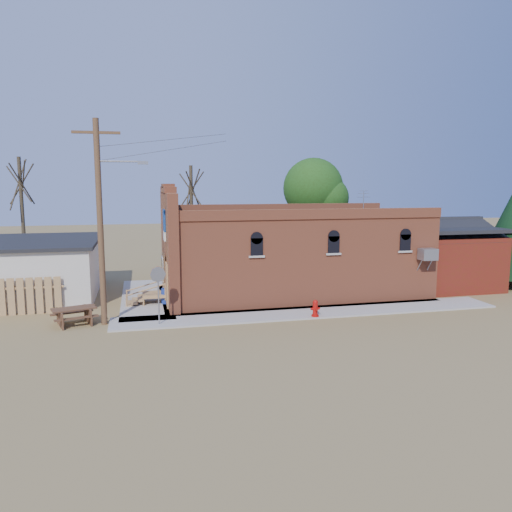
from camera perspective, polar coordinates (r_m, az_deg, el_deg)
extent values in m
plane|color=olive|center=(23.30, 3.62, -7.30)|extent=(120.00, 120.00, 0.00)
cube|color=#9E9991|center=(24.57, 6.38, -6.42)|extent=(19.00, 2.20, 0.08)
cube|color=#9E9991|center=(28.16, -12.45, -4.67)|extent=(2.60, 10.00, 0.08)
cube|color=#BC5B39|center=(28.58, 4.30, 0.19)|extent=(14.00, 7.00, 4.50)
cube|color=black|center=(28.35, 4.35, 4.80)|extent=(13.80, 6.80, 0.12)
cube|color=#BC5B39|center=(27.23, -9.88, 1.07)|extent=(0.50, 7.40, 5.80)
cube|color=navy|center=(25.90, -10.44, 3.15)|extent=(0.08, 1.10, 1.56)
cube|color=gray|center=(27.53, 19.05, 0.19)|extent=(0.85, 0.65, 0.60)
cube|color=#5A210F|center=(32.79, 20.33, -0.42)|extent=(5.00, 6.00, 3.20)
cylinder|color=#48361C|center=(22.80, -17.38, 3.51)|extent=(0.26, 0.26, 9.00)
cube|color=#48361C|center=(22.84, -17.81, 13.30)|extent=(2.00, 0.12, 0.12)
cylinder|color=gray|center=(22.71, -15.37, 10.39)|extent=(1.80, 0.08, 0.08)
cube|color=gray|center=(22.70, -12.81, 10.35)|extent=(0.45, 0.22, 0.14)
cylinder|color=#433726|center=(34.75, -7.36, 4.05)|extent=(0.24, 0.24, 7.50)
cylinder|color=#433726|center=(36.32, -25.11, 3.92)|extent=(0.24, 0.24, 8.00)
cylinder|color=#433726|center=(37.29, 6.49, 3.42)|extent=(0.28, 0.28, 6.30)
sphere|color=#224112|center=(37.16, 6.56, 7.72)|extent=(4.40, 4.40, 4.40)
cylinder|color=#433726|center=(34.16, 27.25, -2.19)|extent=(0.30, 0.30, 1.20)
cylinder|color=#A70C09|center=(23.68, 6.77, -6.80)|extent=(0.37, 0.37, 0.07)
cylinder|color=#A70C09|center=(23.60, 6.79, -6.02)|extent=(0.25, 0.25, 0.60)
sphere|color=#A70C09|center=(23.53, 6.80, -5.29)|extent=(0.24, 0.24, 0.24)
cylinder|color=#A70C09|center=(23.46, 6.92, -6.09)|extent=(0.12, 0.14, 0.11)
cylinder|color=#A70C09|center=(23.55, 6.44, -6.03)|extent=(0.14, 0.12, 0.11)
cylinder|color=#A70C09|center=(23.65, 7.14, -5.98)|extent=(0.14, 0.12, 0.11)
cylinder|color=gray|center=(22.43, -11.07, -4.75)|extent=(0.07, 0.07, 2.34)
cylinder|color=gray|center=(22.20, -11.14, -2.08)|extent=(0.69, 0.21, 0.70)
cylinder|color=red|center=(22.24, -11.15, -2.06)|extent=(0.69, 0.21, 0.70)
cylinder|color=navy|center=(26.43, -10.24, -4.50)|extent=(0.66, 0.66, 0.78)
cube|color=#543421|center=(23.72, -21.54, -6.68)|extent=(0.49, 1.40, 0.72)
cube|color=#543421|center=(23.93, -18.59, -6.41)|extent=(0.49, 1.40, 0.72)
cube|color=#543421|center=(23.72, -20.10, -5.65)|extent=(2.02, 1.34, 0.06)
cube|color=#543421|center=(23.26, -19.81, -6.70)|extent=(1.85, 0.80, 0.05)
cube|color=#543421|center=(24.34, -20.31, -6.07)|extent=(1.85, 0.80, 0.05)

